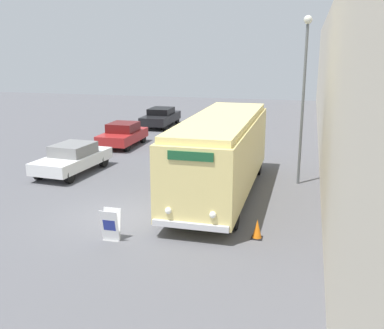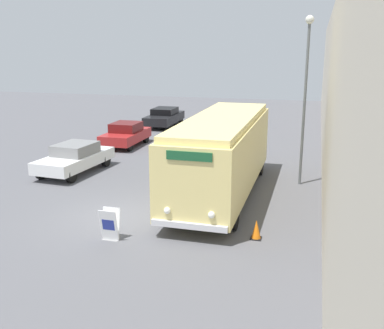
{
  "view_description": "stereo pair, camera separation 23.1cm",
  "coord_description": "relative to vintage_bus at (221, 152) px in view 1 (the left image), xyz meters",
  "views": [
    {
      "loc": [
        6.56,
        -14.26,
        6.01
      ],
      "look_at": [
        2.56,
        1.0,
        1.89
      ],
      "focal_mm": 42.0,
      "sensor_mm": 36.0,
      "label": 1
    },
    {
      "loc": [
        6.78,
        -14.2,
        6.01
      ],
      "look_at": [
        2.56,
        1.0,
        1.89
      ],
      "focal_mm": 42.0,
      "sensor_mm": 36.0,
      "label": 2
    }
  ],
  "objects": [
    {
      "name": "parked_car_near",
      "position": [
        -7.71,
        1.5,
        -1.1
      ],
      "size": [
        2.28,
        4.61,
        1.44
      ],
      "rotation": [
        0.0,
        0.0,
        -0.08
      ],
      "color": "black",
      "rests_on": "ground_plane"
    },
    {
      "name": "streetlamp",
      "position": [
        3.11,
        2.47,
        2.81
      ],
      "size": [
        0.36,
        0.36,
        7.31
      ],
      "color": "#595E60",
      "rests_on": "ground_plane"
    },
    {
      "name": "vintage_bus",
      "position": [
        0.0,
        0.0,
        0.0
      ],
      "size": [
        2.62,
        10.01,
        3.31
      ],
      "color": "black",
      "rests_on": "ground_plane"
    },
    {
      "name": "parked_car_mid",
      "position": [
        -7.81,
        7.94,
        -1.11
      ],
      "size": [
        1.93,
        4.04,
        1.46
      ],
      "rotation": [
        0.0,
        0.0,
        -0.0
      ],
      "color": "black",
      "rests_on": "ground_plane"
    },
    {
      "name": "traffic_cone",
      "position": [
        2.02,
        -4.11,
        -1.53
      ],
      "size": [
        0.36,
        0.36,
        0.64
      ],
      "color": "black",
      "rests_on": "ground_plane"
    },
    {
      "name": "building_wall_right",
      "position": [
        4.23,
        6.54,
        2.1
      ],
      "size": [
        0.3,
        60.0,
        7.89
      ],
      "color": "beige",
      "rests_on": "ground_plane"
    },
    {
      "name": "parked_car_far",
      "position": [
        -7.82,
        15.42,
        -1.1
      ],
      "size": [
        2.01,
        4.78,
        1.44
      ],
      "rotation": [
        0.0,
        0.0,
        0.01
      ],
      "color": "black",
      "rests_on": "ground_plane"
    },
    {
      "name": "sign_board",
      "position": [
        -2.51,
        -5.45,
        -1.34
      ],
      "size": [
        0.6,
        0.39,
        1.05
      ],
      "color": "gray",
      "rests_on": "ground_plane"
    },
    {
      "name": "ground_plane",
      "position": [
        -3.16,
        -3.46,
        -1.85
      ],
      "size": [
        80.0,
        80.0,
        0.0
      ],
      "primitive_type": "plane",
      "color": "#56565B"
    }
  ]
}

